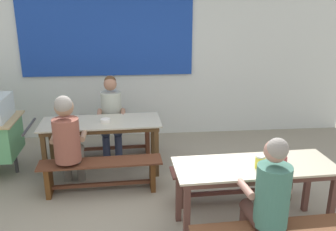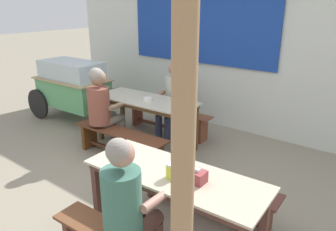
# 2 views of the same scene
# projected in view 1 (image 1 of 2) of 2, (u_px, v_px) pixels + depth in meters

# --- Properties ---
(ground_plane) EXTENTS (40.00, 40.00, 0.00)m
(ground_plane) POSITION_uv_depth(u_px,v_px,m) (155.00, 216.00, 4.13)
(ground_plane) COLOR gray
(backdrop_wall) EXTENTS (7.30, 0.23, 2.87)m
(backdrop_wall) POSITION_uv_depth(u_px,v_px,m) (143.00, 51.00, 6.25)
(backdrop_wall) COLOR silver
(backdrop_wall) RESTS_ON ground_plane
(dining_table_far) EXTENTS (1.67, 0.72, 0.75)m
(dining_table_far) POSITION_uv_depth(u_px,v_px,m) (101.00, 127.00, 5.02)
(dining_table_far) COLOR #B5B097
(dining_table_far) RESTS_ON ground_plane
(dining_table_near) EXTENTS (1.68, 0.68, 0.75)m
(dining_table_near) POSITION_uv_depth(u_px,v_px,m) (254.00, 172.00, 3.72)
(dining_table_near) COLOR #C1B498
(dining_table_near) RESTS_ON ground_plane
(bench_far_back) EXTENTS (1.62, 0.34, 0.42)m
(bench_far_back) POSITION_uv_depth(u_px,v_px,m) (104.00, 138.00, 5.71)
(bench_far_back) COLOR brown
(bench_far_back) RESTS_ON ground_plane
(bench_far_front) EXTENTS (1.55, 0.38, 0.42)m
(bench_far_front) POSITION_uv_depth(u_px,v_px,m) (101.00, 172.00, 4.58)
(bench_far_front) COLOR #562E1C
(bench_far_front) RESTS_ON ground_plane
(bench_near_back) EXTENTS (1.57, 0.38, 0.42)m
(bench_near_back) POSITION_uv_depth(u_px,v_px,m) (234.00, 179.00, 4.40)
(bench_near_back) COLOR brown
(bench_near_back) RESTS_ON ground_plane
(person_center_facing) EXTENTS (0.43, 0.54, 1.27)m
(person_center_facing) POSITION_uv_depth(u_px,v_px,m) (111.00, 113.00, 5.53)
(person_center_facing) COLOR #2E3652
(person_center_facing) RESTS_ON ground_plane
(person_left_back_turned) EXTENTS (0.44, 0.57, 1.29)m
(person_left_back_turned) POSITION_uv_depth(u_px,v_px,m) (67.00, 138.00, 4.45)
(person_left_back_turned) COLOR #6A6458
(person_left_back_turned) RESTS_ON ground_plane
(person_near_front) EXTENTS (0.44, 0.53, 1.28)m
(person_near_front) POSITION_uv_depth(u_px,v_px,m) (269.00, 195.00, 3.19)
(person_near_front) COLOR #4E3129
(person_near_front) RESTS_ON ground_plane
(tissue_box) EXTENTS (0.15, 0.13, 0.13)m
(tissue_box) POSITION_uv_depth(u_px,v_px,m) (277.00, 159.00, 3.69)
(tissue_box) COLOR #95393C
(tissue_box) RESTS_ON dining_table_near
(condiment_jar) EXTENTS (0.10, 0.10, 0.13)m
(condiment_jar) POSITION_uv_depth(u_px,v_px,m) (260.00, 162.00, 3.60)
(condiment_jar) COLOR yellow
(condiment_jar) RESTS_ON dining_table_near
(soup_bowl) EXTENTS (0.14, 0.14, 0.04)m
(soup_bowl) POSITION_uv_depth(u_px,v_px,m) (105.00, 120.00, 4.97)
(soup_bowl) COLOR silver
(soup_bowl) RESTS_ON dining_table_far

